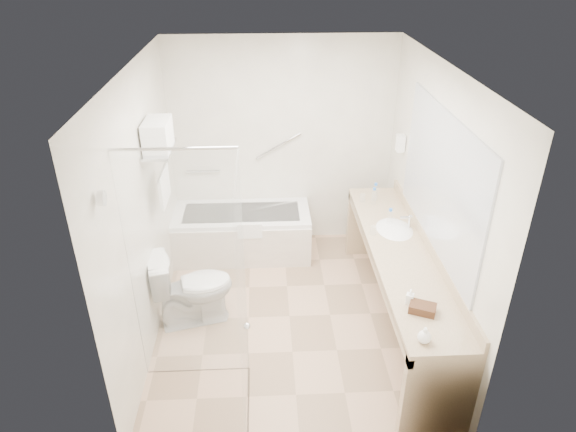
{
  "coord_description": "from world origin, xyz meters",
  "views": [
    {
      "loc": [
        -0.22,
        -4.09,
        3.39
      ],
      "look_at": [
        0.0,
        0.3,
        1.0
      ],
      "focal_mm": 32.0,
      "sensor_mm": 36.0,
      "label": 1
    }
  ],
  "objects_px": {
    "vanity_counter": "(399,270)",
    "toilet": "(192,288)",
    "water_bottle_left": "(390,218)",
    "bathtub": "(243,233)",
    "amenity_basket": "(423,308)"
  },
  "relations": [
    {
      "from": "amenity_basket",
      "to": "water_bottle_left",
      "type": "height_order",
      "value": "water_bottle_left"
    },
    {
      "from": "bathtub",
      "to": "toilet",
      "type": "xyz_separation_m",
      "value": [
        -0.45,
        -1.23,
        0.11
      ]
    },
    {
      "from": "bathtub",
      "to": "toilet",
      "type": "relative_size",
      "value": 2.02
    },
    {
      "from": "toilet",
      "to": "water_bottle_left",
      "type": "xyz_separation_m",
      "value": [
        1.96,
        0.3,
        0.55
      ]
    },
    {
      "from": "water_bottle_left",
      "to": "toilet",
      "type": "bearing_deg",
      "value": -171.31
    },
    {
      "from": "vanity_counter",
      "to": "toilet",
      "type": "height_order",
      "value": "vanity_counter"
    },
    {
      "from": "toilet",
      "to": "vanity_counter",
      "type": "bearing_deg",
      "value": -108.88
    },
    {
      "from": "vanity_counter",
      "to": "toilet",
      "type": "distance_m",
      "value": 2.0
    },
    {
      "from": "amenity_basket",
      "to": "water_bottle_left",
      "type": "relative_size",
      "value": 1.0
    },
    {
      "from": "vanity_counter",
      "to": "water_bottle_left",
      "type": "bearing_deg",
      "value": 91.24
    },
    {
      "from": "toilet",
      "to": "water_bottle_left",
      "type": "height_order",
      "value": "water_bottle_left"
    },
    {
      "from": "vanity_counter",
      "to": "water_bottle_left",
      "type": "relative_size",
      "value": 13.52
    },
    {
      "from": "vanity_counter",
      "to": "toilet",
      "type": "xyz_separation_m",
      "value": [
        -1.97,
        0.16,
        -0.25
      ]
    },
    {
      "from": "bathtub",
      "to": "water_bottle_left",
      "type": "xyz_separation_m",
      "value": [
        1.51,
        -0.93,
        0.67
      ]
    },
    {
      "from": "bathtub",
      "to": "vanity_counter",
      "type": "relative_size",
      "value": 0.59
    }
  ]
}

